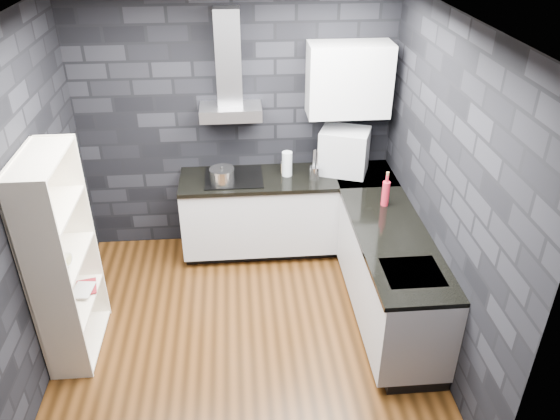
{
  "coord_description": "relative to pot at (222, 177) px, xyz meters",
  "views": [
    {
      "loc": [
        0.0,
        -3.67,
        3.43
      ],
      "look_at": [
        0.35,
        0.45,
        1.0
      ],
      "focal_mm": 35.0,
      "sensor_mm": 36.0,
      "label": 1
    }
  ],
  "objects": [
    {
      "name": "counter_right_cab",
      "position": [
        1.46,
        -1.08,
        -0.5
      ],
      "size": [
        0.6,
        1.8,
        0.76
      ],
      "primitive_type": "cube",
      "color": "silver",
      "rests_on": "ground"
    },
    {
      "name": "cooktop",
      "position": [
        0.11,
        0.12,
        -0.08
      ],
      "size": [
        0.58,
        0.5,
        0.01
      ],
      "primitive_type": "cube",
      "color": "black",
      "rests_on": "counter_back_top"
    },
    {
      "name": "wall_front",
      "position": [
        0.16,
        -2.8,
        0.37
      ],
      "size": [
        3.2,
        0.05,
        2.7
      ],
      "primitive_type": "cube",
      "color": "black",
      "rests_on": "ground"
    },
    {
      "name": "hood_chimney",
      "position": [
        0.11,
        0.32,
        1.09
      ],
      "size": [
        0.24,
        0.2,
        0.9
      ],
      "primitive_type": "cube",
      "color": "#A9A8AD",
      "rests_on": "hood_body"
    },
    {
      "name": "appliance_garage",
      "position": [
        1.25,
        0.18,
        0.14
      ],
      "size": [
        0.57,
        0.51,
        0.47
      ],
      "primitive_type": "cube",
      "rotation": [
        0.0,
        0.0,
        -0.36
      ],
      "color": "#AFB2B6",
      "rests_on": "counter_back_top"
    },
    {
      "name": "fruit_bowl",
      "position": [
        -1.26,
        -1.29,
        -0.05
      ],
      "size": [
        0.27,
        0.27,
        0.06
      ],
      "primitive_type": "imported",
      "rotation": [
        0.0,
        0.0,
        0.2
      ],
      "color": "silver",
      "rests_on": "bookshelf"
    },
    {
      "name": "wall_back",
      "position": [
        0.16,
        0.45,
        0.37
      ],
      "size": [
        3.2,
        0.05,
        2.7
      ],
      "primitive_type": "cube",
      "color": "black",
      "rests_on": "ground"
    },
    {
      "name": "counter_back_top",
      "position": [
        0.66,
        0.11,
        -0.1
      ],
      "size": [
        2.2,
        0.62,
        0.04
      ],
      "primitive_type": "cube",
      "color": "black",
      "rests_on": "counter_back_cab"
    },
    {
      "name": "storage_jar",
      "position": [
        0.65,
        0.2,
        -0.03
      ],
      "size": [
        0.1,
        0.1,
        0.11
      ],
      "primitive_type": "cylinder",
      "rotation": [
        0.0,
        0.0,
        -0.18
      ],
      "color": "#CCAF89",
      "rests_on": "counter_back_top"
    },
    {
      "name": "utensil_crock",
      "position": [
        0.93,
        0.03,
        -0.01
      ],
      "size": [
        0.14,
        0.14,
        0.14
      ],
      "primitive_type": "cylinder",
      "rotation": [
        0.0,
        0.0,
        0.39
      ],
      "color": "silver",
      "rests_on": "counter_back_top"
    },
    {
      "name": "sink_rim",
      "position": [
        1.46,
        -1.58,
        -0.09
      ],
      "size": [
        0.44,
        0.4,
        0.01
      ],
      "primitive_type": "cube",
      "color": "#A9A8AD",
      "rests_on": "counter_right_top"
    },
    {
      "name": "toekick_right",
      "position": [
        1.5,
        -1.08,
        -0.93
      ],
      "size": [
        0.5,
        1.78,
        0.1
      ],
      "primitive_type": "cube",
      "color": "black",
      "rests_on": "ground"
    },
    {
      "name": "wall_right",
      "position": [
        1.79,
        -1.18,
        0.37
      ],
      "size": [
        0.05,
        3.2,
        2.7
      ],
      "primitive_type": "cube",
      "color": "black",
      "rests_on": "ground"
    },
    {
      "name": "book_red",
      "position": [
        -1.27,
        -1.02,
        -0.41
      ],
      "size": [
        0.17,
        0.06,
        0.23
      ],
      "primitive_type": "imported",
      "rotation": [
        0.0,
        0.0,
        0.23
      ],
      "color": "maroon",
      "rests_on": "bookshelf"
    },
    {
      "name": "counter_corner_top",
      "position": [
        1.46,
        0.12,
        -0.1
      ],
      "size": [
        0.62,
        0.62,
        0.04
      ],
      "primitive_type": "cube",
      "color": "black",
      "rests_on": "counter_right_cab"
    },
    {
      "name": "ground",
      "position": [
        0.16,
        -1.18,
        -0.98
      ],
      "size": [
        3.2,
        3.2,
        0.0
      ],
      "primitive_type": "plane",
      "color": "#48280F"
    },
    {
      "name": "wall_left",
      "position": [
        -1.46,
        -1.18,
        0.37
      ],
      "size": [
        0.05,
        3.2,
        2.7
      ],
      "primitive_type": "cube",
      "color": "black",
      "rests_on": "ground"
    },
    {
      "name": "bookshelf",
      "position": [
        -1.26,
        -1.19,
        -0.08
      ],
      "size": [
        0.6,
        0.87,
        1.8
      ],
      "primitive_type": "cube",
      "rotation": [
        0.0,
        0.0,
        -0.35
      ],
      "color": "white",
      "rests_on": "ground"
    },
    {
      "name": "glass_vase",
      "position": [
        0.66,
        0.14,
        0.05
      ],
      "size": [
        0.11,
        0.11,
        0.26
      ],
      "primitive_type": "cylinder",
      "rotation": [
        0.0,
        0.0,
        0.05
      ],
      "color": "silver",
      "rests_on": "counter_back_top"
    },
    {
      "name": "red_bottle",
      "position": [
        1.5,
        -0.55,
        0.04
      ],
      "size": [
        0.08,
        0.08,
        0.24
      ],
      "primitive_type": "cylinder",
      "rotation": [
        0.0,
        0.0,
        -0.19
      ],
      "color": "#B51E2F",
      "rests_on": "counter_right_top"
    },
    {
      "name": "book_second",
      "position": [
        -1.28,
        -1.06,
        -0.39
      ],
      "size": [
        0.16,
        0.04,
        0.22
      ],
      "primitive_type": "imported",
      "rotation": [
        0.0,
        0.0,
        -0.11
      ],
      "color": "#B2B2B2",
      "rests_on": "bookshelf"
    },
    {
      "name": "toekick_back",
      "position": [
        0.66,
        0.16,
        -0.93
      ],
      "size": [
        2.18,
        0.5,
        0.1
      ],
      "primitive_type": "cube",
      "color": "black",
      "rests_on": "ground"
    },
    {
      "name": "ceiling",
      "position": [
        0.16,
        -1.18,
        1.72
      ],
      "size": [
        3.2,
        3.2,
        0.0
      ],
      "primitive_type": "plane",
      "rotation": [
        3.14,
        0.0,
        0.0
      ],
      "color": "white"
    },
    {
      "name": "upper_cabinet",
      "position": [
        1.26,
        0.25,
        0.87
      ],
      "size": [
        0.8,
        0.35,
        0.7
      ],
      "primitive_type": "cube",
      "color": "silver",
      "rests_on": "wall_back"
    },
    {
      "name": "counter_right_top",
      "position": [
        1.45,
        -1.08,
        -0.1
      ],
      "size": [
        0.62,
        1.8,
        0.04
      ],
      "primitive_type": "cube",
      "color": "black",
      "rests_on": "counter_right_cab"
    },
    {
      "name": "counter_back_cab",
      "position": [
        0.66,
        0.12,
        -0.5
      ],
      "size": [
        2.2,
        0.6,
        0.76
      ],
      "primitive_type": "cube",
      "color": "silver",
      "rests_on": "ground"
    },
    {
      "name": "pot",
      "position": [
        0.0,
        0.0,
        0.0
      ],
      "size": [
        0.31,
        0.31,
        0.14
      ],
      "primitive_type": "cylinder",
      "rotation": [
        0.0,
        0.0,
        -0.36
      ],
      "color": "silver",
      "rests_on": "cooktop"
    },
    {
      "name": "hood_body",
      "position": [
        0.11,
        0.25,
        0.58
      ],
      "size": [
        0.6,
        0.34,
        0.12
      ],
      "primitive_type": "cube",
      "color": "#A9A8AD",
      "rests_on": "wall_back"
    }
  ]
}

